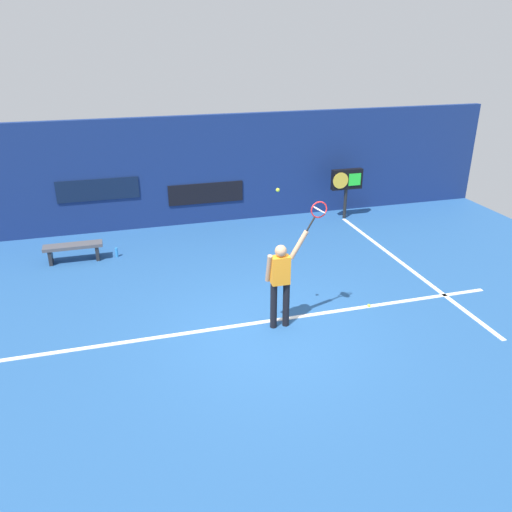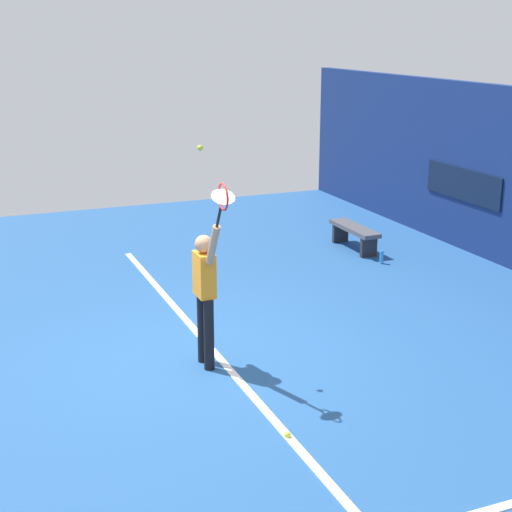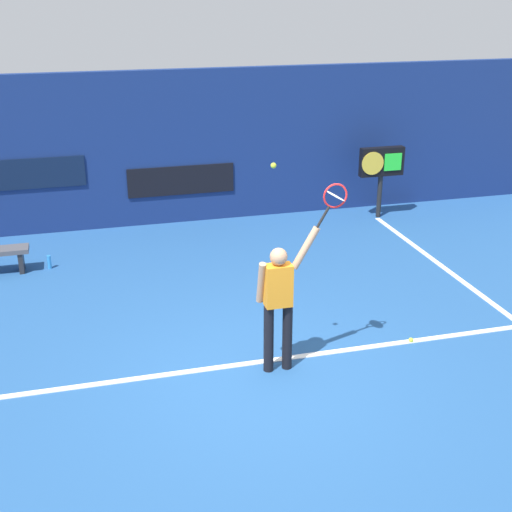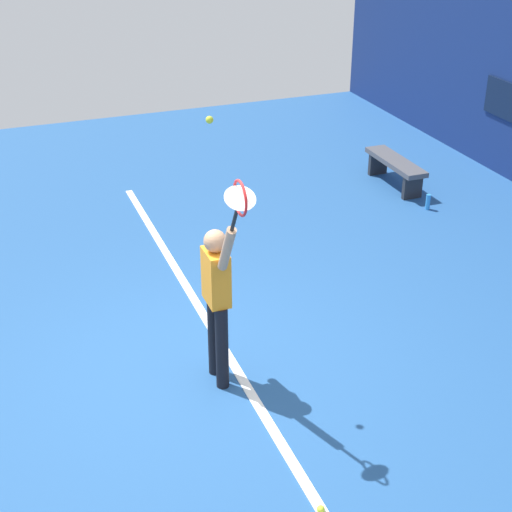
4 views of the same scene
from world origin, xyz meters
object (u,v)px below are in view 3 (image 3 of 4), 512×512
(tennis_player, at_px, (279,299))
(scoreboard_clock, at_px, (381,164))
(tennis_racket, at_px, (334,198))
(tennis_ball, at_px, (273,166))
(spare_ball, at_px, (411,340))
(water_bottle, at_px, (49,262))

(tennis_player, relative_size, scoreboard_clock, 1.28)
(tennis_racket, xyz_separation_m, tennis_ball, (-0.77, 0.00, 0.46))
(tennis_player, xyz_separation_m, spare_ball, (2.01, 0.20, -0.98))
(tennis_ball, height_order, water_bottle, tennis_ball)
(tennis_racket, height_order, tennis_ball, tennis_ball)
(tennis_player, xyz_separation_m, tennis_ball, (-0.09, -0.00, 1.72))
(scoreboard_clock, bearing_deg, tennis_ball, -125.96)
(tennis_ball, bearing_deg, tennis_racket, -0.29)
(tennis_player, relative_size, water_bottle, 8.07)
(tennis_ball, height_order, spare_ball, tennis_ball)
(tennis_racket, xyz_separation_m, scoreboard_clock, (3.20, 5.48, -1.12))
(scoreboard_clock, xyz_separation_m, spare_ball, (-1.88, -5.27, -1.12))
(tennis_player, bearing_deg, water_bottle, 124.11)
(scoreboard_clock, bearing_deg, tennis_player, -125.37)
(tennis_player, height_order, tennis_ball, tennis_ball)
(scoreboard_clock, distance_m, spare_ball, 5.71)
(scoreboard_clock, xyz_separation_m, water_bottle, (-6.80, -1.17, -1.04))
(tennis_ball, relative_size, spare_ball, 1.00)
(tennis_player, distance_m, tennis_racket, 1.43)
(water_bottle, bearing_deg, tennis_racket, -50.14)
(tennis_racket, bearing_deg, spare_ball, 8.75)
(scoreboard_clock, relative_size, water_bottle, 6.31)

